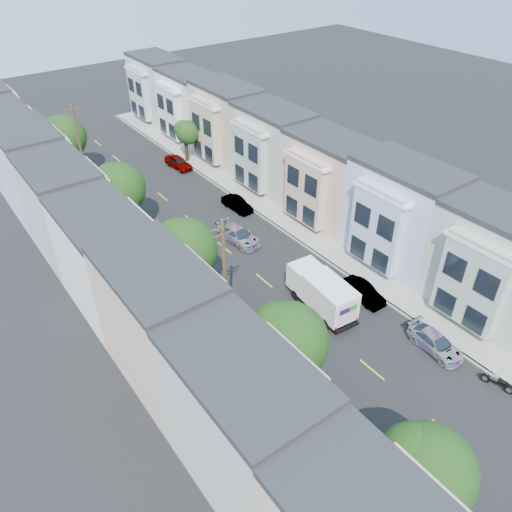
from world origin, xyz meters
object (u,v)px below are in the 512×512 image
at_px(lead_sedan, 238,235).
at_px(parked_right_d, 178,162).
at_px(utility_pole_far, 82,154).
at_px(parked_right_a, 435,343).
at_px(parked_left_c, 252,333).
at_px(parked_right_b, 363,292).
at_px(tree_far_r, 187,133).
at_px(fedex_truck, 322,292).
at_px(parked_left_b, 341,419).
at_px(parked_left_d, 181,265).
at_px(parked_right_c, 237,204).
at_px(tree_b, 287,342).
at_px(motorcycle, 497,382).
at_px(tree_e, 63,138).
at_px(utility_pole_near, 225,285).
at_px(tree_c, 185,250).
at_px(tree_a, 426,472).
at_px(tree_d, 118,189).

xyz_separation_m(lead_sedan, parked_right_d, (3.25, 17.07, 0.00)).
bearing_deg(utility_pole_far, parked_right_a, -72.37).
xyz_separation_m(utility_pole_far, parked_left_c, (1.40, -27.00, -4.39)).
distance_m(parked_right_a, parked_right_b, 6.85).
bearing_deg(tree_far_r, fedex_truck, -100.49).
relative_size(parked_left_b, parked_left_d, 1.16).
distance_m(parked_right_a, parked_right_d, 36.45).
bearing_deg(utility_pole_far, parked_right_d, 6.15).
height_order(lead_sedan, parked_right_c, lead_sedan).
bearing_deg(tree_b, parked_left_d, 84.88).
bearing_deg(parked_left_b, tree_b, 110.06).
bearing_deg(motorcycle, fedex_truck, 93.13).
distance_m(fedex_truck, parked_left_d, 12.32).
height_order(tree_e, utility_pole_far, utility_pole_far).
height_order(lead_sedan, parked_right_d, parked_right_d).
xyz_separation_m(utility_pole_near, parked_left_b, (1.40, -9.94, -4.40)).
height_order(lead_sedan, motorcycle, lead_sedan).
relative_size(tree_c, parked_right_a, 1.76).
bearing_deg(tree_e, parked_left_d, -86.39).
bearing_deg(parked_right_d, fedex_truck, -102.68).
height_order(tree_e, fedex_truck, tree_e).
bearing_deg(utility_pole_near, parked_right_a, -39.53).
distance_m(tree_a, tree_e, 47.63).
height_order(utility_pole_far, parked_right_b, utility_pole_far).
bearing_deg(parked_right_b, tree_e, 109.91).
distance_m(tree_far_r, parked_right_c, 13.56).
distance_m(lead_sedan, parked_right_b, 12.95).
height_order(fedex_truck, parked_right_a, fedex_truck).
relative_size(utility_pole_far, parked_right_c, 2.68).
height_order(parked_left_c, parked_right_c, parked_left_c).
height_order(tree_far_r, parked_right_d, tree_far_r).
bearing_deg(parked_right_d, parked_right_a, -95.77).
relative_size(tree_e, utility_pole_far, 0.74).
relative_size(utility_pole_near, parked_right_c, 2.68).
relative_size(parked_left_c, parked_right_c, 1.46).
height_order(tree_d, parked_right_a, tree_d).
bearing_deg(utility_pole_near, utility_pole_far, 90.00).
relative_size(utility_pole_near, lead_sedan, 2.18).
bearing_deg(utility_pole_near, tree_e, 90.00).
xyz_separation_m(tree_c, parked_left_c, (1.40, -6.38, -4.17)).
relative_size(tree_c, motorcycle, 3.31).
bearing_deg(parked_left_d, tree_c, -114.42).
relative_size(parked_left_d, parked_right_a, 1.04).
bearing_deg(fedex_truck, tree_e, 108.40).
xyz_separation_m(parked_right_a, motorcycle, (0.46, -4.49, -0.16)).
height_order(parked_left_c, parked_right_d, parked_left_c).
relative_size(parked_left_c, parked_left_d, 1.26).
distance_m(tree_b, parked_right_a, 12.38).
xyz_separation_m(tree_b, parked_left_d, (1.40, 15.65, -4.43)).
relative_size(lead_sedan, parked_right_a, 1.10).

